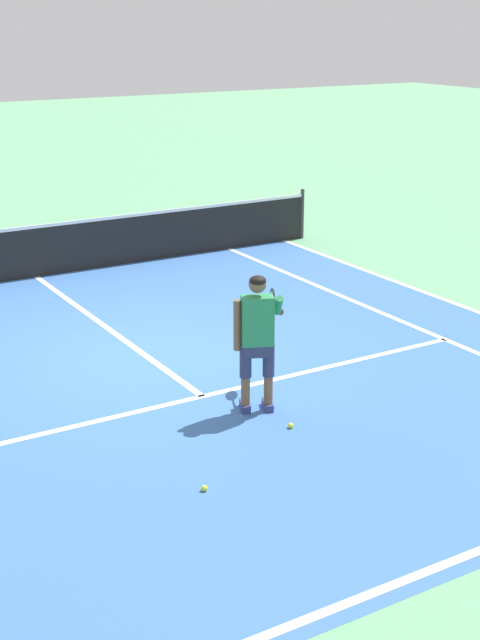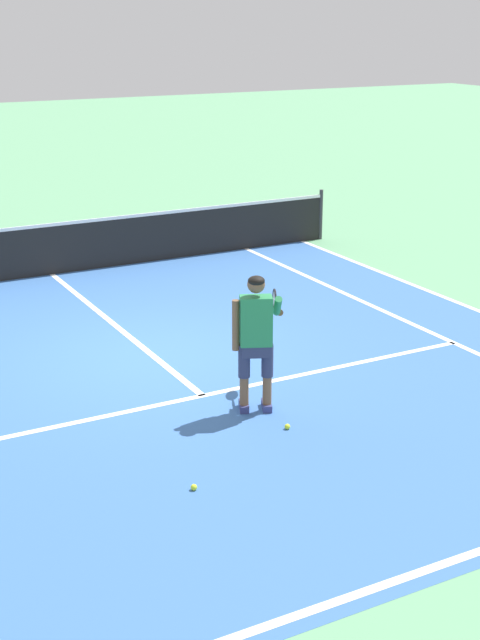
% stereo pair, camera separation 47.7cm
% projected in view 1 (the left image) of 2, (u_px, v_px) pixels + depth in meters
% --- Properties ---
extents(ground_plane, '(80.00, 80.00, 0.00)m').
position_uv_depth(ground_plane, '(147.00, 357.00, 12.69)').
color(ground_plane, '#609E70').
extents(court_inner_surface, '(10.98, 11.12, 0.00)m').
position_uv_depth(court_inner_surface, '(166.00, 370.00, 12.22)').
color(court_inner_surface, '#3866A8').
rests_on(court_inner_surface, ground).
extents(line_baseline, '(10.98, 0.10, 0.01)m').
position_uv_depth(line_baseline, '(439.00, 567.00, 7.86)').
color(line_baseline, white).
rests_on(line_baseline, ground).
extents(line_service, '(8.23, 0.10, 0.01)m').
position_uv_depth(line_service, '(202.00, 396.00, 11.37)').
color(line_service, white).
rests_on(line_service, ground).
extents(line_centre_service, '(0.10, 6.40, 0.01)m').
position_uv_depth(line_centre_service, '(104.00, 325.00, 13.97)').
color(line_centre_service, white).
rests_on(line_centre_service, ground).
extents(line_singles_right, '(0.10, 10.72, 0.01)m').
position_uv_depth(line_singles_right, '(399.00, 320.00, 14.21)').
color(line_singles_right, white).
rests_on(line_singles_right, ground).
extents(line_doubles_right, '(0.10, 10.72, 0.01)m').
position_uv_depth(line_doubles_right, '(463.00, 306.00, 14.88)').
color(line_doubles_right, white).
rests_on(line_doubles_right, ground).
extents(tennis_net, '(11.96, 0.08, 1.07)m').
position_uv_depth(tennis_net, '(34.00, 251.00, 16.41)').
color(tennis_net, '#333338').
rests_on(tennis_net, ground).
extents(tennis_player, '(0.97, 0.97, 1.71)m').
position_uv_depth(tennis_player, '(258.00, 333.00, 10.69)').
color(tennis_player, navy).
rests_on(tennis_player, ground).
extents(tennis_ball_near_feet, '(0.07, 0.07, 0.07)m').
position_uv_depth(tennis_ball_near_feet, '(204.00, 488.00, 9.10)').
color(tennis_ball_near_feet, '#CCE02D').
rests_on(tennis_ball_near_feet, ground).
extents(tennis_ball_by_baseline, '(0.07, 0.07, 0.07)m').
position_uv_depth(tennis_ball_by_baseline, '(291.00, 426.00, 10.49)').
color(tennis_ball_by_baseline, '#CCE02D').
rests_on(tennis_ball_by_baseline, ground).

